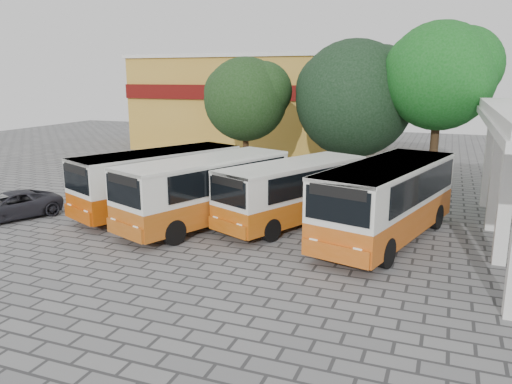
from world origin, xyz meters
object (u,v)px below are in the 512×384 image
at_px(bus_far_right, 387,197).
at_px(parked_car, 10,206).
at_px(bus_centre_right, 293,189).
at_px(bus_centre_left, 206,187).
at_px(bus_far_left, 159,178).

distance_m(bus_far_right, parked_car, 16.98).
bearing_deg(parked_car, bus_centre_right, 42.45).
relative_size(bus_centre_left, bus_centre_right, 1.07).
bearing_deg(bus_centre_right, bus_centre_left, -131.70).
bearing_deg(bus_far_left, parked_car, -125.31).
relative_size(bus_centre_left, bus_far_right, 0.96).
bearing_deg(bus_centre_right, bus_far_left, -151.39).
bearing_deg(bus_far_left, bus_centre_left, 4.51).
distance_m(bus_centre_right, parked_car, 13.14).
height_order(bus_centre_left, parked_car, bus_centre_left).
bearing_deg(bus_far_right, bus_centre_left, -159.95).
bearing_deg(parked_car, bus_far_right, 35.37).
height_order(bus_centre_left, bus_centre_right, bus_centre_left).
bearing_deg(bus_centre_left, parked_car, -143.37).
bearing_deg(bus_centre_right, bus_far_right, 12.72).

